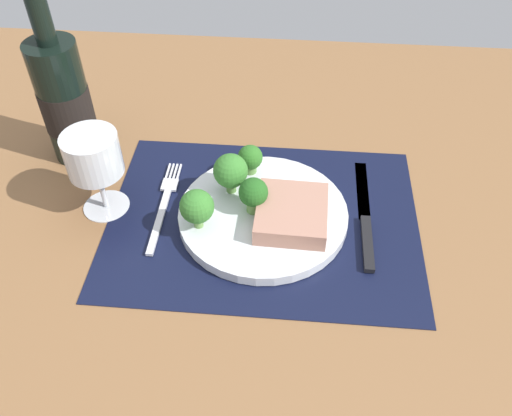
{
  "coord_description": "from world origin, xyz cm",
  "views": [
    {
      "loc": [
        3.65,
        -54.74,
        57.47
      ],
      "look_at": [
        -1.08,
        0.51,
        1.9
      ],
      "focal_mm": 37.87,
      "sensor_mm": 36.0,
      "label": 1
    }
  ],
  "objects": [
    {
      "name": "steak",
      "position": [
        4.12,
        -1.48,
        3.26
      ],
      "size": [
        10.21,
        11.13,
        2.72
      ],
      "primitive_type": "cube",
      "rotation": [
        0.0,
        0.0,
        -0.03
      ],
      "color": "tan",
      "rests_on": "plate"
    },
    {
      "name": "wine_glass",
      "position": [
        -23.72,
        0.77,
        9.33
      ],
      "size": [
        7.83,
        7.83,
        13.19
      ],
      "color": "silver",
      "rests_on": "ground_plane"
    },
    {
      "name": "ground_plane",
      "position": [
        0.0,
        0.0,
        -1.5
      ],
      "size": [
        140.0,
        110.0,
        3.0
      ],
      "primitive_type": "cube",
      "color": "brown"
    },
    {
      "name": "plate",
      "position": [
        0.0,
        0.0,
        1.1
      ],
      "size": [
        24.63,
        24.63,
        1.6
      ],
      "primitive_type": "cylinder",
      "color": "silver",
      "rests_on": "placemat"
    },
    {
      "name": "placemat",
      "position": [
        0.0,
        0.0,
        0.15
      ],
      "size": [
        45.26,
        33.89,
        0.3
      ],
      "primitive_type": "cube",
      "color": "black",
      "rests_on": "ground_plane"
    },
    {
      "name": "broccoli_near_fork",
      "position": [
        -2.65,
        8.52,
        4.57
      ],
      "size": [
        3.83,
        3.83,
        4.75
      ],
      "color": "#5B8942",
      "rests_on": "plate"
    },
    {
      "name": "broccoli_back_left",
      "position": [
        -5.08,
        3.89,
        5.75
      ],
      "size": [
        5.11,
        5.11,
        6.49
      ],
      "color": "#5B8942",
      "rests_on": "plate"
    },
    {
      "name": "broccoli_near_steak",
      "position": [
        -1.41,
        0.06,
        5.27
      ],
      "size": [
        4.21,
        4.21,
        5.71
      ],
      "color": "#6B994C",
      "rests_on": "plate"
    },
    {
      "name": "wine_bottle",
      "position": [
        -31.79,
        13.04,
        10.44
      ],
      "size": [
        7.84,
        7.84,
        29.36
      ],
      "color": "black",
      "rests_on": "ground_plane"
    },
    {
      "name": "fork",
      "position": [
        -15.03,
        1.42,
        0.55
      ],
      "size": [
        2.4,
        19.2,
        0.5
      ],
      "rotation": [
        0.0,
        0.0,
        0.06
      ],
      "color": "silver",
      "rests_on": "placemat"
    },
    {
      "name": "broccoli_front_edge",
      "position": [
        -8.81,
        -3.65,
        5.6
      ],
      "size": [
        4.81,
        4.81,
        6.19
      ],
      "color": "#6B994C",
      "rests_on": "plate"
    },
    {
      "name": "knife",
      "position": [
        14.93,
        0.53,
        0.6
      ],
      "size": [
        1.8,
        23.0,
        0.8
      ],
      "rotation": [
        0.0,
        0.0,
        -0.06
      ],
      "color": "black",
      "rests_on": "placemat"
    }
  ]
}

